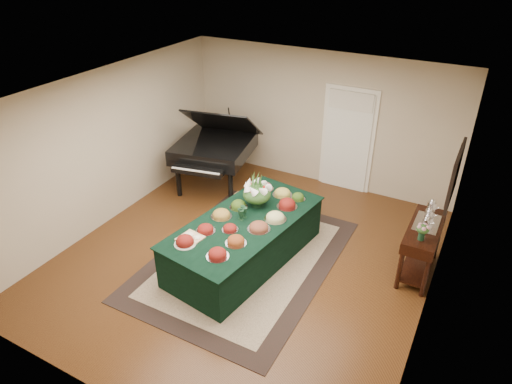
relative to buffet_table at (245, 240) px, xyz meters
The scene contains 14 objects.
ground 0.38m from the buffet_table, 96.37° to the left, with size 6.00×6.00×0.00m, color black.
area_rug 0.37m from the buffet_table, 96.22° to the right, with size 2.62×3.67×0.01m.
kitchen_doorway 3.17m from the buffet_table, 79.02° to the left, with size 1.05×0.07×2.10m.
buffet_table is the anchor object (origin of this frame).
food_platters 0.42m from the buffet_table, 76.83° to the left, with size 1.18×2.28×0.14m.
cutting_board 0.98m from the buffet_table, 120.23° to the right, with size 0.36×0.36×0.10m.
green_goblets 0.46m from the buffet_table, 147.11° to the left, with size 0.13×0.19×0.18m.
floral_centerpiece 0.80m from the buffet_table, 95.20° to the left, with size 0.47×0.47×0.47m.
grand_piano 2.57m from the buffet_table, 133.35° to the left, with size 1.70×1.90×1.72m.
wicker_basket 1.61m from the buffet_table, 120.14° to the left, with size 0.40×0.40×0.25m, color olive.
mahogany_sideboard 2.69m from the buffet_table, 21.41° to the left, with size 0.45×1.21×0.85m.
tea_service 2.78m from the buffet_table, 23.86° to the left, with size 0.34×0.58×0.30m.
pink_bouquet 2.64m from the buffet_table, 13.66° to the left, with size 0.20×0.20×0.26m.
wall_painting 3.19m from the buffet_table, 19.81° to the left, with size 0.05×0.95×0.75m.
Camera 1 is at (2.93, -5.14, 4.59)m, focal length 32.00 mm.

